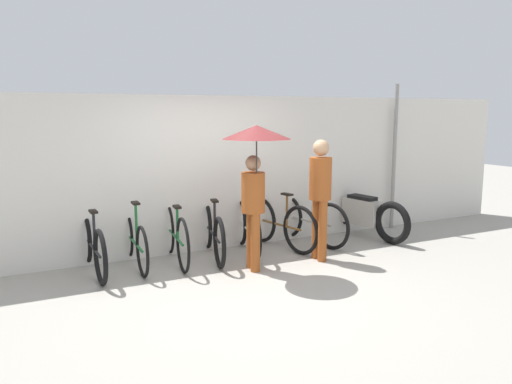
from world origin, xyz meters
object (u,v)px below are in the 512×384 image
at_px(parked_bicycle_4, 247,228).
at_px(pedestrian_leading, 255,161).
at_px(parked_bicycle_2, 175,235).
at_px(motorcycle, 362,214).
at_px(parked_bicycle_1, 134,241).
at_px(parked_bicycle_0, 93,246).
at_px(parked_bicycle_6, 308,220).
at_px(pedestrian_center, 320,190).
at_px(parked_bicycle_5, 279,224).
at_px(parked_bicycle_3, 213,232).

height_order(parked_bicycle_4, pedestrian_leading, pedestrian_leading).
xyz_separation_m(parked_bicycle_2, parked_bicycle_4, (1.14, -0.01, -0.01)).
bearing_deg(parked_bicycle_4, motorcycle, -76.28).
distance_m(parked_bicycle_1, motorcycle, 3.92).
xyz_separation_m(parked_bicycle_0, parked_bicycle_6, (3.42, 0.03, 0.01)).
distance_m(parked_bicycle_0, motorcycle, 4.49).
distance_m(parked_bicycle_6, pedestrian_center, 1.15).
distance_m(parked_bicycle_4, parked_bicycle_5, 0.57).
bearing_deg(parked_bicycle_6, parked_bicycle_3, 79.40).
relative_size(parked_bicycle_2, parked_bicycle_5, 1.05).
distance_m(parked_bicycle_1, parked_bicycle_4, 1.71).
relative_size(pedestrian_center, motorcycle, 0.87).
xyz_separation_m(parked_bicycle_0, parked_bicycle_2, (1.14, -0.02, 0.02)).
bearing_deg(parked_bicycle_3, pedestrian_center, -109.22).
bearing_deg(parked_bicycle_4, parked_bicycle_0, 102.29).
height_order(parked_bicycle_1, pedestrian_leading, pedestrian_leading).
xyz_separation_m(pedestrian_leading, pedestrian_center, (1.08, 0.08, -0.48)).
bearing_deg(pedestrian_leading, parked_bicycle_0, -17.49).
height_order(parked_bicycle_5, parked_bicycle_6, parked_bicycle_6).
distance_m(parked_bicycle_5, pedestrian_center, 1.06).
distance_m(parked_bicycle_0, parked_bicycle_5, 2.85).
bearing_deg(parked_bicycle_0, parked_bicycle_3, -92.47).
bearing_deg(parked_bicycle_0, parked_bicycle_1, -86.81).
distance_m(pedestrian_leading, motorcycle, 2.90).
bearing_deg(pedestrian_leading, parked_bicycle_5, -126.78).
relative_size(parked_bicycle_4, pedestrian_leading, 0.84).
height_order(parked_bicycle_2, parked_bicycle_5, parked_bicycle_2).
height_order(parked_bicycle_1, parked_bicycle_2, parked_bicycle_1).
relative_size(parked_bicycle_1, parked_bicycle_4, 1.02).
relative_size(parked_bicycle_3, pedestrian_center, 1.00).
relative_size(parked_bicycle_2, pedestrian_leading, 0.90).
bearing_deg(parked_bicycle_3, parked_bicycle_1, 97.61).
bearing_deg(pedestrian_leading, pedestrian_center, -168.37).
bearing_deg(parked_bicycle_3, motorcycle, -77.63).
distance_m(parked_bicycle_2, parked_bicycle_3, 0.57).
bearing_deg(pedestrian_center, parked_bicycle_6, -108.45).
height_order(parked_bicycle_4, parked_bicycle_5, parked_bicycle_4).
xyz_separation_m(parked_bicycle_1, parked_bicycle_3, (1.14, -0.08, 0.01)).
xyz_separation_m(parked_bicycle_3, parked_bicycle_5, (1.14, 0.01, 0.01)).
relative_size(parked_bicycle_0, parked_bicycle_5, 1.06).
xyz_separation_m(parked_bicycle_4, parked_bicycle_6, (1.14, 0.06, 0.00)).
relative_size(parked_bicycle_0, pedestrian_leading, 0.91).
height_order(parked_bicycle_0, motorcycle, parked_bicycle_0).
xyz_separation_m(parked_bicycle_3, parked_bicycle_6, (1.71, 0.07, 0.01)).
bearing_deg(parked_bicycle_2, pedestrian_center, -107.23).
distance_m(parked_bicycle_1, parked_bicycle_2, 0.57).
bearing_deg(parked_bicycle_4, pedestrian_leading, 174.29).
distance_m(pedestrian_center, motorcycle, 1.78).
bearing_deg(parked_bicycle_5, parked_bicycle_0, 77.09).
relative_size(parked_bicycle_5, pedestrian_center, 0.96).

